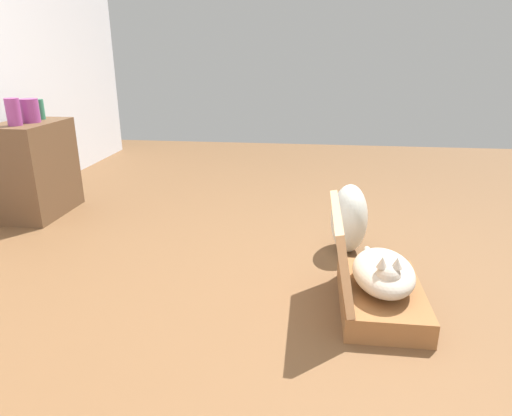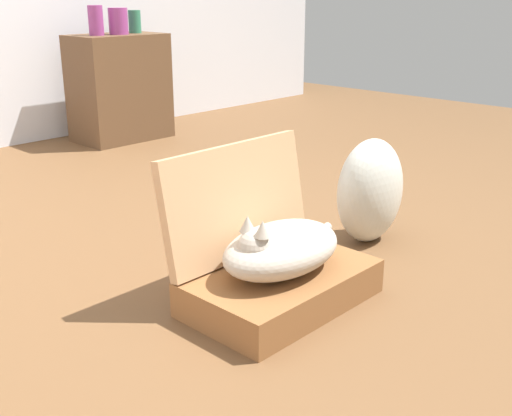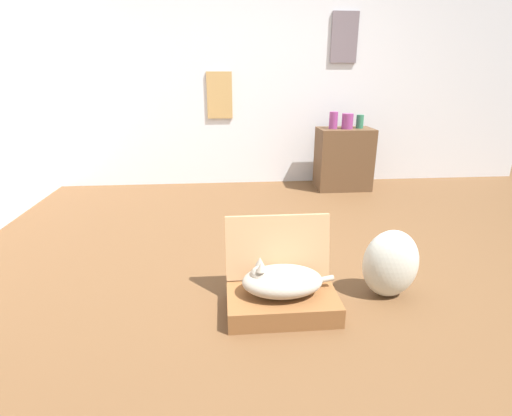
{
  "view_description": "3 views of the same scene",
  "coord_description": "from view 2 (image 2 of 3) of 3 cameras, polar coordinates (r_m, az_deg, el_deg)",
  "views": [
    {
      "loc": [
        -2.1,
        -0.15,
        1.15
      ],
      "look_at": [
        -0.12,
        0.09,
        0.46
      ],
      "focal_mm": 31.37,
      "sensor_mm": 36.0,
      "label": 1
    },
    {
      "loc": [
        -1.57,
        -1.73,
        0.96
      ],
      "look_at": [
        -0.1,
        -0.32,
        0.26
      ],
      "focal_mm": 44.74,
      "sensor_mm": 36.0,
      "label": 2
    },
    {
      "loc": [
        -0.48,
        -2.32,
        1.25
      ],
      "look_at": [
        -0.31,
        -0.24,
        0.52
      ],
      "focal_mm": 26.92,
      "sensor_mm": 36.0,
      "label": 3
    }
  ],
  "objects": [
    {
      "name": "plastic_bag_white",
      "position": [
        2.55,
        10.18,
        1.53
      ],
      "size": [
        0.33,
        0.22,
        0.42
      ],
      "primitive_type": "ellipsoid",
      "color": "silver",
      "rests_on": "ground"
    },
    {
      "name": "ground_plane",
      "position": [
        2.53,
        -3.66,
        -3.39
      ],
      "size": [
        7.68,
        7.68,
        0.0
      ],
      "primitive_type": "plane",
      "color": "brown",
      "rests_on": "ground"
    },
    {
      "name": "cat",
      "position": [
        1.99,
        2.15,
        -3.64
      ],
      "size": [
        0.52,
        0.28,
        0.21
      ],
      "color": "#B2A899",
      "rests_on": "suitcase_base"
    },
    {
      "name": "vase_tall",
      "position": [
        4.24,
        -14.14,
        15.96
      ],
      "size": [
        0.09,
        0.09,
        0.18
      ],
      "primitive_type": "cylinder",
      "color": "#8C387A",
      "rests_on": "side_table"
    },
    {
      "name": "vase_round",
      "position": [
        4.3,
        -12.22,
        16.02
      ],
      "size": [
        0.12,
        0.12,
        0.16
      ],
      "primitive_type": "cylinder",
      "color": "#8C387A",
      "rests_on": "side_table"
    },
    {
      "name": "suitcase_base",
      "position": [
        2.06,
        2.26,
        -7.1
      ],
      "size": [
        0.6,
        0.38,
        0.11
      ],
      "primitive_type": "cube",
      "color": "brown",
      "rests_on": "ground"
    },
    {
      "name": "suitcase_lid",
      "position": [
        2.09,
        -1.73,
        0.61
      ],
      "size": [
        0.6,
        0.1,
        0.38
      ],
      "primitive_type": "cube",
      "rotation": [
        1.39,
        0.0,
        0.0
      ],
      "color": "tan",
      "rests_on": "suitcase_base"
    },
    {
      "name": "side_table",
      "position": [
        4.37,
        -12.1,
        10.47
      ],
      "size": [
        0.6,
        0.37,
        0.69
      ],
      "primitive_type": "cube",
      "color": "brown",
      "rests_on": "ground"
    },
    {
      "name": "vase_short",
      "position": [
        4.42,
        -10.79,
        16.05
      ],
      "size": [
        0.08,
        0.08,
        0.14
      ],
      "primitive_type": "cylinder",
      "color": "#2D7051",
      "rests_on": "side_table"
    }
  ]
}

